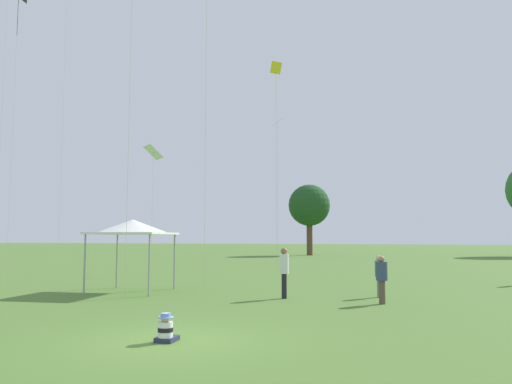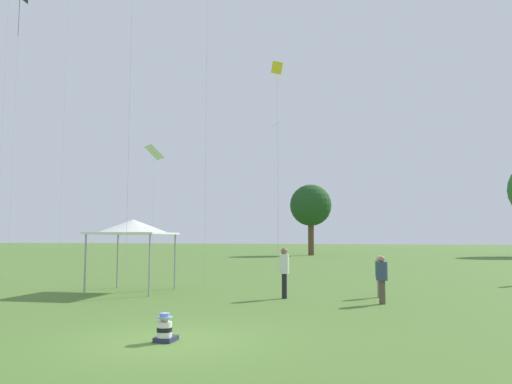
# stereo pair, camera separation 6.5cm
# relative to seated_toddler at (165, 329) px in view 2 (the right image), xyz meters

# --- Properties ---
(ground_plane) EXTENTS (300.00, 300.00, 0.00)m
(ground_plane) POSITION_rel_seated_toddler_xyz_m (0.08, 0.13, -0.26)
(ground_plane) COLOR #4C702D
(seated_toddler) EXTENTS (0.41, 0.51, 0.61)m
(seated_toddler) POSITION_rel_seated_toddler_xyz_m (0.00, 0.00, 0.00)
(seated_toddler) COLOR #282D47
(seated_toddler) RESTS_ON ground
(person_standing_1) EXTENTS (0.54, 0.54, 1.58)m
(person_standing_1) POSITION_rel_seated_toddler_xyz_m (3.98, 7.54, 0.67)
(person_standing_1) COLOR brown
(person_standing_1) RESTS_ON ground
(person_standing_3) EXTENTS (0.39, 0.39, 1.53)m
(person_standing_3) POSITION_rel_seated_toddler_xyz_m (3.76, 9.42, 0.66)
(person_standing_3) COLOR slate
(person_standing_3) RESTS_ON ground
(person_standing_4) EXTENTS (0.44, 0.44, 1.81)m
(person_standing_4) POSITION_rel_seated_toddler_xyz_m (0.52, 8.00, 0.84)
(person_standing_4) COLOR black
(person_standing_4) RESTS_ON ground
(canopy_tent) EXTENTS (3.26, 3.26, 2.93)m
(canopy_tent) POSITION_rel_seated_toddler_xyz_m (-5.93, 8.25, 2.35)
(canopy_tent) COLOR white
(canopy_tent) RESTS_ON ground
(kite_0) EXTENTS (0.77, 0.79, 14.22)m
(kite_0) POSITION_rel_seated_toddler_xyz_m (-3.75, 22.61, 12.79)
(kite_0) COLOR yellow
(kite_0) RESTS_ON ground
(kite_6) EXTENTS (1.39, 1.40, 16.44)m
(kite_6) POSITION_rel_seated_toddler_xyz_m (-16.14, 12.25, 15.21)
(kite_6) COLOR #1E2328
(kite_6) RESTS_ON ground
(kite_7) EXTENTS (0.91, 0.96, 10.54)m
(kite_7) POSITION_rel_seated_toddler_xyz_m (-4.04, 23.86, 9.50)
(kite_7) COLOR white
(kite_7) RESTS_ON ground
(kite_8) EXTENTS (1.52, 1.48, 8.01)m
(kite_8) POSITION_rel_seated_toddler_xyz_m (-10.72, 18.30, 7.22)
(kite_8) COLOR white
(kite_8) RESTS_ON ground
(distant_tree_0) EXTENTS (5.11, 5.11, 8.70)m
(distant_tree_0) POSITION_rel_seated_toddler_xyz_m (-7.28, 50.80, 5.82)
(distant_tree_0) COLOR brown
(distant_tree_0) RESTS_ON ground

